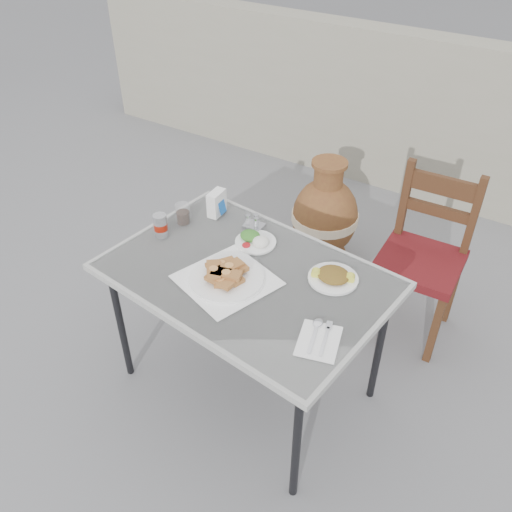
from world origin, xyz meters
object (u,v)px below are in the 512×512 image
Objects in this scene: napkin_holder at (217,203)px; chair at (422,256)px; cola_glass at (183,215)px; terracotta_urn at (325,217)px; salad_chopped_plate at (333,276)px; condiment_caddy at (254,223)px; soda_can at (161,226)px; pide_plate at (227,274)px; salad_rice_plate at (255,240)px; cafe_table at (246,282)px.

chair reaches higher than napkin_holder.
terracotta_urn is at bearing 71.66° from cola_glass.
terracotta_urn is at bearing 116.85° from salad_chopped_plate.
cola_glass is 0.35m from condiment_caddy.
soda_can is at bearing -114.65° from napkin_holder.
salad_chopped_plate is 1.18m from terracotta_urn.
napkin_holder is (-0.34, 0.41, 0.03)m from pide_plate.
condiment_caddy is at bearing 162.89° from salad_chopped_plate.
salad_rice_plate is at bearing 173.89° from salad_chopped_plate.
cola_glass reaches higher than condiment_caddy.
salad_rice_plate is 0.32m from napkin_holder.
terracotta_urn is at bearing 95.18° from pide_plate.
napkin_holder is at bearing 130.17° from pide_plate.
chair is at bearing 58.61° from pide_plate.
condiment_caddy is at bearing -90.72° from terracotta_urn.
condiment_caddy is 0.93m from terracotta_urn.
condiment_caddy is at bearing -3.07° from napkin_holder.
salad_rice_plate is 0.26× the size of terracotta_urn.
pide_plate is at bearing -146.97° from salad_chopped_plate.
chair reaches higher than cola_glass.
terracotta_urn is (-0.07, 0.94, -0.42)m from salad_rice_plate.
chair is at bearing 34.88° from cola_glass.
pide_plate is 1.32m from terracotta_urn.
cafe_table is at bearing -1.97° from soda_can.
salad_rice_plate is 1.53× the size of napkin_holder.
cola_glass is (-0.48, 0.16, 0.10)m from cafe_table.
cafe_table is 0.52m from cola_glass.
cola_glass is at bearing 179.97° from salad_chopped_plate.
napkin_holder reaches higher than cafe_table.
salad_rice_plate is 0.14m from condiment_caddy.
napkin_holder reaches higher than salad_chopped_plate.
cola_glass is at bearing 83.01° from soda_can.
cola_glass is at bearing -147.36° from chair.
napkin_holder is 1.14m from chair.
cafe_table is 0.51m from napkin_holder.
pide_plate is 0.62× the size of terracotta_urn.
cafe_table is 11.21× the size of soda_can.
cola_glass is 0.81× the size of napkin_holder.
cafe_table is 0.24m from salad_rice_plate.
soda_can is (-0.84, -0.15, 0.04)m from salad_chopped_plate.
soda_can is 0.16× the size of terracotta_urn.
pide_plate is 4.62× the size of condiment_caddy.
salad_chopped_plate is 1.87× the size of soda_can.
terracotta_urn is at bearing 70.73° from napkin_holder.
cola_glass is (-0.39, -0.05, 0.03)m from salad_rice_plate.
pide_plate is at bearing -123.63° from chair.
cafe_table is 13.17× the size of condiment_caddy.
cafe_table is 1.37× the size of chair.
pide_plate is 0.48× the size of chair.
soda_can reaches higher than terracotta_urn.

